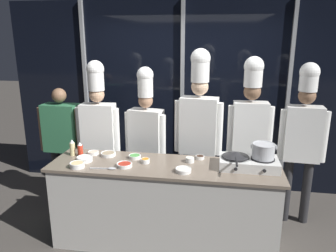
% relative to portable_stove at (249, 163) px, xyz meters
% --- Properties ---
extents(ground_plane, '(24.00, 24.00, 0.00)m').
position_rel_portable_stove_xyz_m(ground_plane, '(-0.86, -0.07, -0.97)').
color(ground_plane, '#47423D').
extents(window_wall_back, '(5.13, 0.09, 2.70)m').
position_rel_portable_stove_xyz_m(window_wall_back, '(-0.86, 1.47, 0.38)').
color(window_wall_back, black).
rests_on(window_wall_back, ground_plane).
extents(demo_counter, '(2.40, 0.65, 0.92)m').
position_rel_portable_stove_xyz_m(demo_counter, '(-0.86, -0.07, -0.51)').
color(demo_counter, beige).
rests_on(demo_counter, ground_plane).
extents(portable_stove, '(0.58, 0.36, 0.11)m').
position_rel_portable_stove_xyz_m(portable_stove, '(0.00, 0.00, 0.00)').
color(portable_stove, silver).
rests_on(portable_stove, demo_counter).
extents(frying_pan, '(0.28, 0.48, 0.05)m').
position_rel_portable_stove_xyz_m(frying_pan, '(-0.13, -0.00, 0.08)').
color(frying_pan, '#232326').
rests_on(frying_pan, portable_stove).
extents(stock_pot, '(0.25, 0.22, 0.15)m').
position_rel_portable_stove_xyz_m(stock_pot, '(0.13, 0.00, 0.14)').
color(stock_pot, '#B7BABF').
rests_on(stock_pot, portable_stove).
extents(squeeze_bottle_chili, '(0.06, 0.06, 0.16)m').
position_rel_portable_stove_xyz_m(squeeze_bottle_chili, '(-1.82, 0.04, 0.02)').
color(squeeze_bottle_chili, red).
rests_on(squeeze_bottle_chili, demo_counter).
extents(squeeze_bottle_oil, '(0.06, 0.06, 0.19)m').
position_rel_portable_stove_xyz_m(squeeze_bottle_oil, '(-1.92, 0.05, 0.04)').
color(squeeze_bottle_oil, beige).
rests_on(squeeze_bottle_oil, demo_counter).
extents(prep_bowl_scallions, '(0.14, 0.14, 0.04)m').
position_rel_portable_stove_xyz_m(prep_bowl_scallions, '(-1.21, 0.07, -0.03)').
color(prep_bowl_scallions, white).
rests_on(prep_bowl_scallions, demo_counter).
extents(prep_bowl_soy_glaze, '(0.10, 0.10, 0.04)m').
position_rel_portable_stove_xyz_m(prep_bowl_soy_glaze, '(-0.50, 0.16, -0.03)').
color(prep_bowl_soy_glaze, white).
rests_on(prep_bowl_soy_glaze, demo_counter).
extents(prep_bowl_bean_sprouts, '(0.09, 0.09, 0.05)m').
position_rel_portable_stove_xyz_m(prep_bowl_bean_sprouts, '(-0.60, 0.05, -0.02)').
color(prep_bowl_bean_sprouts, white).
rests_on(prep_bowl_bean_sprouts, demo_counter).
extents(prep_bowl_chili_flakes, '(0.16, 0.16, 0.04)m').
position_rel_portable_stove_xyz_m(prep_bowl_chili_flakes, '(-1.25, -0.18, -0.03)').
color(prep_bowl_chili_flakes, white).
rests_on(prep_bowl_chili_flakes, demo_counter).
extents(prep_bowl_chicken, '(0.12, 0.12, 0.03)m').
position_rel_portable_stove_xyz_m(prep_bowl_chicken, '(-1.70, 0.11, -0.03)').
color(prep_bowl_chicken, white).
rests_on(prep_bowl_chicken, demo_counter).
extents(prep_bowl_rice, '(0.17, 0.17, 0.05)m').
position_rel_portable_stove_xyz_m(prep_bowl_rice, '(-1.71, -0.10, -0.02)').
color(prep_bowl_rice, white).
rests_on(prep_bowl_rice, demo_counter).
extents(prep_bowl_mushrooms, '(0.17, 0.17, 0.04)m').
position_rel_portable_stove_xyz_m(prep_bowl_mushrooms, '(-1.52, 0.10, -0.03)').
color(prep_bowl_mushrooms, white).
rests_on(prep_bowl_mushrooms, demo_counter).
extents(prep_bowl_carrots, '(0.09, 0.09, 0.05)m').
position_rel_portable_stove_xyz_m(prep_bowl_carrots, '(-1.06, -0.05, -0.03)').
color(prep_bowl_carrots, white).
rests_on(prep_bowl_carrots, demo_counter).
extents(prep_bowl_onion, '(0.16, 0.16, 0.04)m').
position_rel_portable_stove_xyz_m(prep_bowl_onion, '(-0.64, -0.22, -0.03)').
color(prep_bowl_onion, white).
rests_on(prep_bowl_onion, demo_counter).
extents(prep_bowl_ginger, '(0.15, 0.15, 0.05)m').
position_rel_portable_stove_xyz_m(prep_bowl_ginger, '(-1.72, -0.28, -0.02)').
color(prep_bowl_ginger, white).
rests_on(prep_bowl_ginger, demo_counter).
extents(serving_spoon_slotted, '(0.27, 0.06, 0.02)m').
position_rel_portable_stove_xyz_m(serving_spoon_slotted, '(-1.39, -0.27, -0.05)').
color(serving_spoon_slotted, '#B2B5BA').
rests_on(serving_spoon_slotted, demo_counter).
extents(person_guest, '(0.60, 0.25, 1.58)m').
position_rel_portable_stove_xyz_m(person_guest, '(-2.31, 0.59, -0.02)').
color(person_guest, '#232326').
rests_on(person_guest, ground_plane).
extents(chef_head, '(0.55, 0.24, 1.93)m').
position_rel_portable_stove_xyz_m(chef_head, '(-1.79, 0.53, 0.15)').
color(chef_head, '#232326').
rests_on(chef_head, ground_plane).
extents(chef_sous, '(0.53, 0.28, 1.86)m').
position_rel_portable_stove_xyz_m(chef_sous, '(-1.21, 0.62, 0.09)').
color(chef_sous, '#4C4C51').
rests_on(chef_sous, ground_plane).
extents(chef_line, '(0.57, 0.27, 2.08)m').
position_rel_portable_stove_xyz_m(chef_line, '(-0.55, 0.58, 0.24)').
color(chef_line, '#2D3856').
rests_on(chef_line, ground_plane).
extents(chef_pastry, '(0.52, 0.22, 1.99)m').
position_rel_portable_stove_xyz_m(chef_pastry, '(0.04, 0.60, 0.22)').
color(chef_pastry, '#4C4C51').
rests_on(chef_pastry, ground_plane).
extents(chef_apprentice, '(0.53, 0.24, 1.93)m').
position_rel_portable_stove_xyz_m(chef_apprentice, '(0.64, 0.63, 0.17)').
color(chef_apprentice, '#232326').
rests_on(chef_apprentice, ground_plane).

